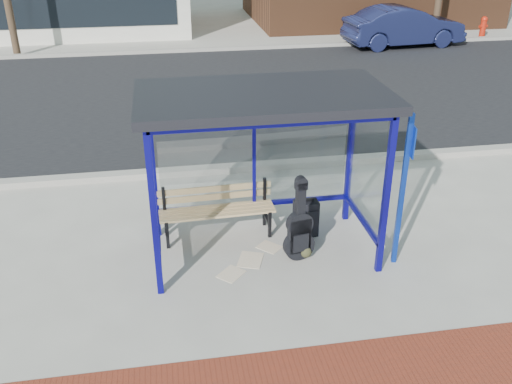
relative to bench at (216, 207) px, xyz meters
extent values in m
plane|color=#B2ADA0|center=(0.60, -0.61, -0.47)|extent=(120.00, 120.00, 0.00)
cube|color=maroon|center=(0.60, -3.21, -0.46)|extent=(60.00, 1.00, 0.01)
cube|color=gray|center=(0.60, 2.29, -0.41)|extent=(60.00, 0.25, 0.12)
cube|color=black|center=(0.60, 7.39, -0.46)|extent=(60.00, 10.00, 0.00)
cube|color=gray|center=(0.60, 12.49, -0.41)|extent=(60.00, 0.25, 0.12)
cube|color=#B2ADA0|center=(0.60, 14.39, -0.46)|extent=(60.00, 4.00, 0.01)
cube|color=#0D0A77|center=(-0.90, -1.36, 0.68)|extent=(0.08, 0.08, 2.30)
cube|color=#0D0A77|center=(2.10, -1.36, 0.68)|extent=(0.08, 0.08, 2.30)
cube|color=#0D0A77|center=(-0.90, 0.14, 0.68)|extent=(0.08, 0.08, 2.30)
cube|color=#0D0A77|center=(2.10, 0.14, 0.68)|extent=(0.08, 0.08, 2.30)
cube|color=#0D0A77|center=(0.60, 0.14, 1.79)|extent=(3.00, 0.08, 0.08)
cube|color=#0D0A77|center=(0.60, -1.36, 1.79)|extent=(3.00, 0.08, 0.08)
cube|color=#0D0A77|center=(-0.90, -0.61, 1.79)|extent=(0.08, 1.50, 0.08)
cube|color=#0D0A77|center=(2.10, -0.61, 1.79)|extent=(0.08, 1.50, 0.08)
cube|color=#0D0A77|center=(0.60, 0.14, -0.07)|extent=(3.00, 0.08, 0.06)
cube|color=#0D0A77|center=(-0.90, -0.61, -0.07)|extent=(0.08, 1.50, 0.06)
cube|color=#0D0A77|center=(2.10, -0.61, -0.07)|extent=(0.08, 1.50, 0.06)
cube|color=#0D0A77|center=(0.60, 0.14, 0.88)|extent=(0.05, 0.05, 1.90)
cube|color=silver|center=(0.60, 0.14, 0.84)|extent=(2.84, 0.01, 1.82)
cube|color=silver|center=(-0.90, -0.61, 0.84)|extent=(0.02, 1.34, 1.82)
cube|color=silver|center=(2.10, -0.61, 0.84)|extent=(0.02, 1.34, 1.82)
cube|color=black|center=(0.60, -0.61, 1.89)|extent=(3.30, 1.80, 0.12)
cube|color=black|center=(-0.76, -0.28, -0.25)|extent=(0.05, 0.05, 0.44)
cube|color=black|center=(-0.78, 0.10, -0.05)|extent=(0.05, 0.05, 0.82)
cube|color=black|center=(-0.77, -0.09, -0.25)|extent=(0.06, 0.39, 0.05)
cube|color=black|center=(0.78, -0.22, -0.25)|extent=(0.05, 0.05, 0.44)
cube|color=black|center=(0.77, 0.16, -0.05)|extent=(0.05, 0.05, 0.82)
cube|color=black|center=(0.78, -0.03, -0.25)|extent=(0.06, 0.39, 0.05)
cube|color=tan|center=(0.01, -0.22, -0.03)|extent=(1.74, 0.15, 0.03)
cube|color=tan|center=(0.00, -0.11, -0.03)|extent=(1.74, 0.15, 0.03)
cube|color=tan|center=(0.00, -0.01, -0.03)|extent=(1.74, 0.15, 0.03)
cube|color=tan|center=(0.00, 0.10, -0.03)|extent=(1.74, 0.15, 0.03)
cube|color=tan|center=(-0.01, 0.14, 0.11)|extent=(1.74, 0.09, 0.10)
cube|color=tan|center=(-0.01, 0.14, 0.25)|extent=(1.74, 0.09, 0.10)
cylinder|color=black|center=(1.08, -0.88, -0.24)|extent=(0.46, 0.20, 0.45)
cylinder|color=black|center=(1.08, -0.88, 0.11)|extent=(0.39, 0.19, 0.37)
cube|color=black|center=(1.08, -0.88, -0.07)|extent=(0.34, 0.18, 0.53)
cube|color=black|center=(1.08, -0.88, 0.47)|extent=(0.13, 0.13, 0.53)
cube|color=black|center=(1.08, -0.88, 0.70)|extent=(0.18, 0.13, 0.11)
cube|color=black|center=(1.34, -0.25, -0.17)|extent=(0.37, 0.24, 0.57)
cylinder|color=black|center=(1.20, -0.26, -0.44)|extent=(0.06, 0.21, 0.05)
cylinder|color=black|center=(1.47, -0.25, -0.44)|extent=(0.06, 0.21, 0.05)
cube|color=black|center=(1.34, -0.25, 0.15)|extent=(0.23, 0.05, 0.04)
cube|color=black|center=(1.34, -0.37, -0.15)|extent=(0.29, 0.03, 0.31)
ellipsoid|color=#30301A|center=(1.18, -0.82, -0.30)|extent=(0.28, 0.20, 0.33)
ellipsoid|color=#30301A|center=(1.18, -0.92, -0.35)|extent=(0.16, 0.11, 0.17)
cube|color=#30301A|center=(1.18, -0.80, -0.15)|extent=(0.09, 0.04, 0.03)
cube|color=#0E2E9C|center=(2.40, -1.18, 0.65)|extent=(0.07, 0.07, 2.22)
cube|color=#0E2E9C|center=(2.44, -1.19, 1.39)|extent=(0.06, 0.28, 0.42)
cube|color=white|center=(0.39, -0.81, -0.46)|extent=(0.45, 0.51, 0.01)
cube|color=white|center=(0.07, -1.11, -0.46)|extent=(0.45, 0.45, 0.01)
cube|color=white|center=(0.72, -0.52, -0.46)|extent=(0.42, 0.42, 0.01)
imported|color=#1A1F48|center=(8.05, 12.08, 0.24)|extent=(4.39, 1.89, 1.41)
cylinder|color=red|center=(11.63, 12.89, -0.13)|extent=(0.22, 0.22, 0.66)
sphere|color=red|center=(11.63, 12.89, 0.23)|extent=(0.24, 0.24, 0.24)
cylinder|color=red|center=(11.63, 12.89, -0.02)|extent=(0.37, 0.19, 0.11)
camera|label=1|loc=(-0.69, -7.60, 4.09)|focal=40.00mm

